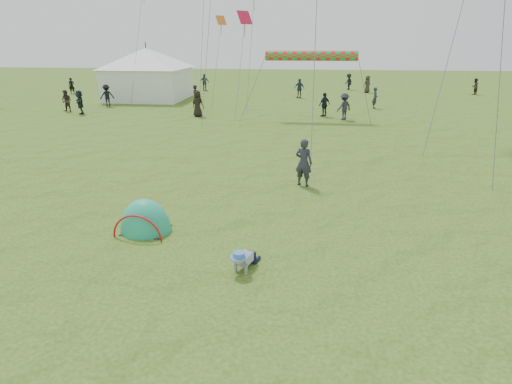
# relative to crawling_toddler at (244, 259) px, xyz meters

# --- Properties ---
(ground) EXTENTS (140.00, 140.00, 0.00)m
(ground) POSITION_rel_crawling_toddler_xyz_m (-1.13, 0.61, -0.29)
(ground) COLOR #2E5111
(crawling_toddler) EXTENTS (0.76, 0.89, 0.58)m
(crawling_toddler) POSITION_rel_crawling_toddler_xyz_m (0.00, 0.00, 0.00)
(crawling_toddler) COLOR black
(crawling_toddler) RESTS_ON ground
(popup_tent) EXTENTS (1.53, 1.29, 1.87)m
(popup_tent) POSITION_rel_crawling_toddler_xyz_m (-3.03, 1.72, -0.29)
(popup_tent) COLOR teal
(popup_tent) RESTS_ON ground
(standing_adult) EXTENTS (0.75, 0.63, 1.76)m
(standing_adult) POSITION_rel_crawling_toddler_xyz_m (1.34, 6.01, 0.59)
(standing_adult) COLOR #282835
(standing_adult) RESTS_ON ground
(event_marquee) EXTENTS (6.94, 6.94, 4.77)m
(event_marquee) POSITION_rel_crawling_toddler_xyz_m (-12.78, 28.09, 2.09)
(event_marquee) COLOR white
(event_marquee) RESTS_ON ground
(crowd_person_0) EXTENTS (0.77, 0.77, 1.80)m
(crowd_person_0) POSITION_rel_crawling_toddler_xyz_m (-7.17, 23.25, 0.61)
(crowd_person_0) COLOR black
(crowd_person_0) RESTS_ON ground
(crowd_person_1) EXTENTS (0.97, 0.95, 1.58)m
(crowd_person_1) POSITION_rel_crawling_toddler_xyz_m (18.06, 34.84, 0.50)
(crowd_person_1) COLOR #2E2420
(crowd_person_1) RESTS_ON ground
(crowd_person_2) EXTENTS (1.00, 0.94, 1.66)m
(crowd_person_2) POSITION_rel_crawling_toddler_xyz_m (2.73, 20.65, 0.54)
(crowd_person_2) COLOR black
(crowd_person_2) RESTS_ON ground
(crowd_person_3) EXTENTS (1.29, 1.19, 1.75)m
(crowd_person_3) POSITION_rel_crawling_toddler_xyz_m (-14.58, 23.35, 0.58)
(crowd_person_3) COLOR black
(crowd_person_3) RESTS_ON ground
(crowd_person_4) EXTENTS (1.00, 0.94, 1.71)m
(crowd_person_4) POSITION_rel_crawling_toddler_xyz_m (7.72, 35.22, 0.57)
(crowd_person_4) COLOR #332C24
(crowd_person_4) RESTS_ON ground
(crowd_person_5) EXTENTS (1.22, 1.61, 1.70)m
(crowd_person_5) POSITION_rel_crawling_toddler_xyz_m (-14.86, 19.68, 0.56)
(crowd_person_5) COLOR #1A242E
(crowd_person_5) RESTS_ON ground
(crowd_person_6) EXTENTS (0.48, 0.65, 1.63)m
(crowd_person_6) POSITION_rel_crawling_toddler_xyz_m (6.84, 24.77, 0.53)
(crowd_person_6) COLOR #2B2B33
(crowd_person_6) RESTS_ON ground
(crowd_person_7) EXTENTS (1.08, 1.04, 1.75)m
(crowd_person_7) POSITION_rel_crawling_toddler_xyz_m (-15.42, 28.65, 0.59)
(crowd_person_7) COLOR black
(crowd_person_7) RESTS_ON ground
(crowd_person_8) EXTENTS (1.08, 0.58, 1.75)m
(crowd_person_8) POSITION_rel_crawling_toddler_xyz_m (-9.27, 34.99, 0.59)
(crowd_person_8) COLOR #2B3841
(crowd_person_8) RESTS_ON ground
(crowd_person_9) EXTENTS (1.07, 1.28, 1.72)m
(crowd_person_9) POSITION_rel_crawling_toddler_xyz_m (6.07, 37.61, 0.57)
(crowd_person_9) COLOR black
(crowd_person_9) RESTS_ON ground
(crowd_person_10) EXTENTS (1.00, 0.79, 1.80)m
(crowd_person_10) POSITION_rel_crawling_toddler_xyz_m (-6.10, 19.65, 0.61)
(crowd_person_10) COLOR black
(crowd_person_10) RESTS_ON ground
(crowd_person_12) EXTENTS (0.66, 0.53, 1.59)m
(crowd_person_12) POSITION_rel_crawling_toddler_xyz_m (-21.92, 30.78, 0.50)
(crowd_person_12) COLOR black
(crowd_person_12) RESTS_ON ground
(crowd_person_13) EXTENTS (0.83, 0.68, 1.60)m
(crowd_person_13) POSITION_rel_crawling_toddler_xyz_m (-16.41, 20.57, 0.51)
(crowd_person_13) COLOR #392D28
(crowd_person_13) RESTS_ON ground
(crowd_person_14) EXTENTS (1.11, 0.82, 1.76)m
(crowd_person_14) POSITION_rel_crawling_toddler_xyz_m (0.83, 30.34, 0.59)
(crowd_person_14) COLOR #283C49
(crowd_person_14) RESTS_ON ground
(crowd_person_15) EXTENTS (1.31, 1.23, 1.77)m
(crowd_person_15) POSITION_rel_crawling_toddler_xyz_m (3.97, 19.52, 0.60)
(crowd_person_15) COLOR #272733
(crowd_person_15) RESTS_ON ground
(rainbow_tube_kite) EXTENTS (5.96, 0.64, 0.64)m
(rainbow_tube_kite) POSITION_rel_crawling_toddler_xyz_m (1.63, 19.64, 3.82)
(rainbow_tube_kite) COLOR red
(diamond_kite_1) EXTENTS (0.92, 0.92, 0.75)m
(diamond_kite_1) POSITION_rel_crawling_toddler_xyz_m (-5.91, 27.94, 6.36)
(diamond_kite_1) COLOR orange
(diamond_kite_6) EXTENTS (1.16, 1.16, 0.94)m
(diamond_kite_6) POSITION_rel_crawling_toddler_xyz_m (-3.25, 23.35, 6.32)
(diamond_kite_6) COLOR red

